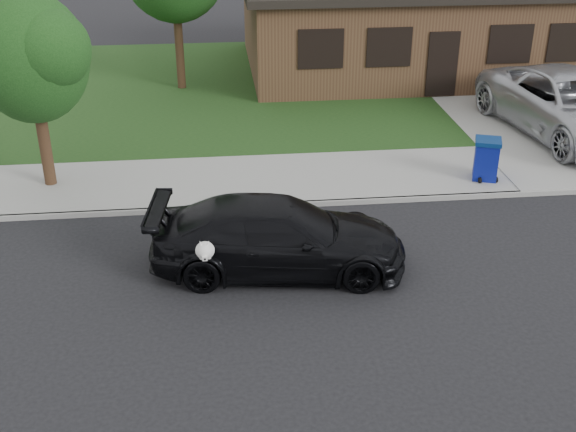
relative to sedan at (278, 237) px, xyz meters
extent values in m
plane|color=black|center=(2.33, -0.76, -0.72)|extent=(120.00, 120.00, 0.00)
cube|color=gray|center=(2.33, 4.24, -0.66)|extent=(60.00, 3.00, 0.12)
cube|color=gray|center=(2.33, 2.74, -0.66)|extent=(60.00, 0.12, 0.12)
cube|color=#193814|center=(2.33, 12.24, -0.65)|extent=(60.00, 13.00, 0.13)
cube|color=gray|center=(8.33, 9.24, -0.65)|extent=(4.50, 13.00, 0.14)
imported|color=black|center=(0.01, 0.00, 0.00)|extent=(5.12, 2.54, 1.43)
ellipsoid|color=white|center=(-1.39, -0.92, 0.30)|extent=(0.34, 0.40, 0.30)
sphere|color=white|center=(-1.39, -1.15, 0.40)|extent=(0.26, 0.26, 0.26)
cube|color=white|center=(-1.39, -1.28, 0.35)|extent=(0.09, 0.12, 0.08)
sphere|color=black|center=(-1.39, -1.34, 0.35)|extent=(0.04, 0.04, 0.04)
cone|color=white|center=(-1.46, -1.10, 0.53)|extent=(0.11, 0.11, 0.14)
cone|color=white|center=(-1.33, -1.10, 0.53)|extent=(0.11, 0.11, 0.14)
imported|color=silver|center=(8.87, 6.32, 0.31)|extent=(3.87, 6.73, 1.76)
cube|color=navy|center=(5.48, 3.61, -0.14)|extent=(0.72, 0.72, 0.92)
cube|color=navy|center=(5.48, 3.61, 0.38)|extent=(0.78, 0.78, 0.10)
cylinder|color=black|center=(5.28, 3.33, -0.52)|extent=(0.09, 0.15, 0.14)
cylinder|color=black|center=(5.69, 3.33, -0.52)|extent=(0.09, 0.15, 0.14)
cube|color=#422B1C|center=(6.33, 14.24, 0.91)|extent=(12.00, 8.00, 3.00)
cube|color=black|center=(6.33, 10.21, 0.51)|extent=(1.00, 0.06, 2.10)
cube|color=black|center=(2.33, 10.22, 1.11)|extent=(1.30, 0.05, 1.10)
cube|color=black|center=(4.53, 10.22, 1.11)|extent=(1.30, 0.05, 1.10)
cube|color=black|center=(8.53, 10.22, 1.11)|extent=(1.30, 0.05, 1.10)
cube|color=black|center=(10.53, 10.22, 1.11)|extent=(1.30, 0.05, 1.10)
cylinder|color=#332114|center=(-2.17, 12.24, 0.65)|extent=(0.28, 0.28, 2.48)
cylinder|color=#332114|center=(-5.17, 4.44, 0.30)|extent=(0.28, 0.28, 1.80)
ellipsoid|color=#143811|center=(-5.17, 4.44, 2.50)|extent=(2.60, 2.60, 2.99)
sphere|color=#26591E|center=(-4.65, 4.05, 2.76)|extent=(1.82, 1.82, 1.82)
camera|label=1|loc=(-1.12, -12.21, 6.62)|focal=45.00mm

